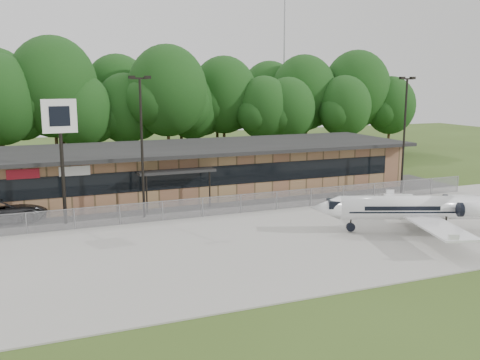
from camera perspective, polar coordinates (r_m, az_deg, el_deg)
name	(u,v)px	position (r m, az deg, el deg)	size (l,w,h in m)	color
ground	(319,288)	(26.62, 8.43, -11.34)	(160.00, 160.00, 0.00)	#374D1B
apron	(253,242)	(33.33, 1.43, -6.62)	(64.00, 18.00, 0.08)	#9E9B93
parking_lot	(197,203)	(43.77, -4.57, -2.50)	(50.00, 9.00, 0.06)	#383835
terminal	(182,169)	(47.53, -6.22, 1.14)	(41.00, 11.65, 4.30)	olive
fence	(216,206)	(39.44, -2.62, -2.82)	(46.00, 0.04, 1.52)	gray
treeline	(139,101)	(64.52, -10.76, 8.23)	(72.00, 12.00, 15.00)	#133912
radio_mast	(284,62)	(77.47, 4.72, 12.42)	(0.20, 0.20, 25.00)	gray
light_pole_mid	(142,137)	(38.69, -10.45, 4.58)	(1.55, 0.30, 10.23)	black
light_pole_right	(405,126)	(48.79, 17.16, 5.48)	(1.55, 0.30, 10.23)	black
business_jet	(421,208)	(36.88, 18.78, -2.88)	(13.64, 12.19, 4.67)	white
pole_sign	(60,130)	(38.21, -18.64, 5.13)	(2.28, 0.38, 8.68)	black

